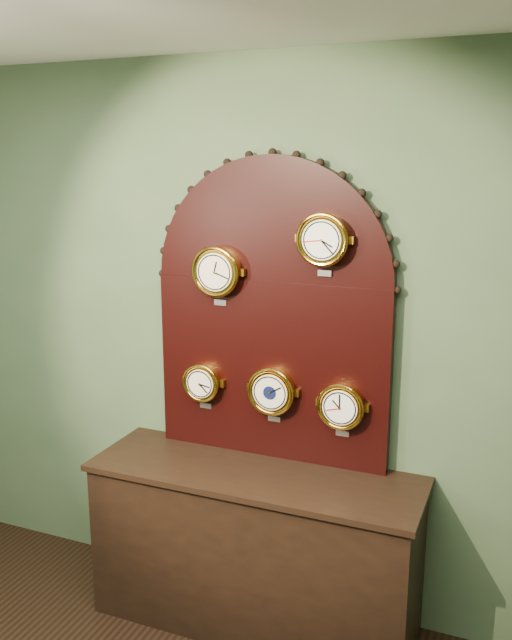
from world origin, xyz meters
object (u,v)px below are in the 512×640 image
at_px(hygrometer, 202,382).
at_px(tide_clock, 341,406).
at_px(shop_counter, 254,551).
at_px(display_board, 272,302).
at_px(arabic_clock, 323,240).
at_px(roman_clock, 217,271).
at_px(barometer, 272,391).

xyz_separation_m(hygrometer, tide_clock, (0.74, -0.00, -0.02)).
relative_size(shop_counter, display_board, 1.05).
relative_size(arabic_clock, hygrometer, 1.17).
height_order(roman_clock, hygrometer, roman_clock).
relative_size(shop_counter, tide_clock, 5.71).
relative_size(display_board, barometer, 5.21).
distance_m(roman_clock, barometer, 0.65).
bearing_deg(arabic_clock, hygrometer, 179.89).
height_order(shop_counter, arabic_clock, arabic_clock).
bearing_deg(display_board, arabic_clock, -13.71).
bearing_deg(barometer, shop_counter, -101.13).
distance_m(roman_clock, arabic_clock, 0.57).
relative_size(roman_clock, hygrometer, 1.19).
relative_size(roman_clock, arabic_clock, 1.01).
distance_m(shop_counter, barometer, 0.81).
relative_size(roman_clock, barometer, 1.03).
bearing_deg(barometer, display_board, 114.14).
bearing_deg(shop_counter, arabic_clock, 29.06).
height_order(arabic_clock, tide_clock, arabic_clock).
bearing_deg(roman_clock, hygrometer, 179.21).
bearing_deg(shop_counter, roman_clock, 149.69).
relative_size(hygrometer, tide_clock, 0.90).
xyz_separation_m(barometer, tide_clock, (0.35, 0.00, -0.03)).
bearing_deg(tide_clock, arabic_clock, -179.77).
height_order(barometer, tide_clock, barometer).
height_order(display_board, barometer, display_board).
xyz_separation_m(arabic_clock, barometer, (-0.25, -0.00, -0.76)).
bearing_deg(tide_clock, barometer, -179.93).
distance_m(shop_counter, arabic_clock, 1.58).
relative_size(arabic_clock, tide_clock, 1.06).
distance_m(display_board, roman_clock, 0.31).
height_order(shop_counter, roman_clock, roman_clock).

